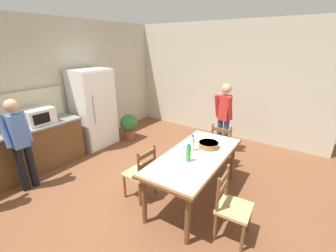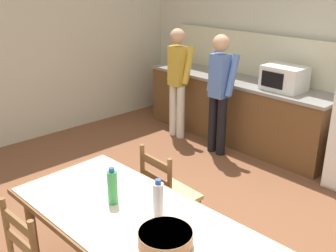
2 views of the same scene
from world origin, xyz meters
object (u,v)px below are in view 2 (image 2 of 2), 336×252
at_px(dining_table, 137,228).
at_px(chair_side_far_left, 168,196).
at_px(microwave, 284,78).
at_px(bottle_off_centre, 158,200).
at_px(serving_bowl, 165,238).
at_px(person_at_sink, 178,78).
at_px(bottle_near_centre, 112,187).
at_px(person_at_counter, 219,89).

relative_size(dining_table, chair_side_far_left, 2.15).
distance_m(microwave, chair_side_far_left, 2.38).
height_order(dining_table, bottle_off_centre, bottle_off_centre).
bearing_deg(microwave, dining_table, -75.21).
xyz_separation_m(serving_bowl, chair_side_far_left, (-0.80, 0.76, -0.39)).
bearing_deg(bottle_off_centre, person_at_sink, 133.76).
relative_size(dining_table, bottle_near_centre, 7.24).
relative_size(bottle_off_centre, person_at_sink, 0.17).
bearing_deg(microwave, person_at_sink, -160.27).
relative_size(bottle_near_centre, person_at_sink, 0.17).
bearing_deg(bottle_near_centre, serving_bowl, -4.13).
height_order(microwave, person_at_sink, person_at_sink).
bearing_deg(microwave, person_at_counter, -139.28).
relative_size(bottle_off_centre, person_at_counter, 0.17).
height_order(chair_side_far_left, person_at_counter, person_at_counter).
relative_size(chair_side_far_left, person_at_sink, 0.58).
bearing_deg(chair_side_far_left, microwave, -79.74).
xyz_separation_m(chair_side_far_left, person_at_counter, (-0.93, 1.76, 0.44)).
xyz_separation_m(bottle_near_centre, person_at_sink, (-1.94, 2.49, -0.02)).
distance_m(serving_bowl, person_at_sink, 3.57).
bearing_deg(bottle_off_centre, dining_table, -129.37).
xyz_separation_m(bottle_near_centre, chair_side_far_left, (-0.22, 0.72, -0.46)).
bearing_deg(person_at_sink, bottle_off_centre, -136.24).
bearing_deg(bottle_off_centre, chair_side_far_left, 133.06).
distance_m(chair_side_far_left, person_at_sink, 2.51).
bearing_deg(chair_side_far_left, bottle_near_centre, 109.53).
bearing_deg(bottle_near_centre, microwave, 100.37).
relative_size(person_at_sink, person_at_counter, 1.00).
distance_m(serving_bowl, chair_side_far_left, 1.17).
distance_m(dining_table, person_at_sink, 3.31).
relative_size(dining_table, serving_bowl, 6.11).
relative_size(microwave, chair_side_far_left, 0.55).
distance_m(dining_table, person_at_counter, 2.83).
relative_size(microwave, bottle_near_centre, 1.85).
bearing_deg(person_at_counter, serving_bowl, -145.48).
xyz_separation_m(serving_bowl, person_at_sink, (-2.52, 2.53, 0.05)).
bearing_deg(person_at_counter, dining_table, -150.55).
height_order(dining_table, chair_side_far_left, chair_side_far_left).
distance_m(bottle_near_centre, serving_bowl, 0.58).
xyz_separation_m(bottle_near_centre, bottle_off_centre, (0.33, 0.12, 0.00)).
bearing_deg(person_at_sink, dining_table, -138.73).
xyz_separation_m(bottle_near_centre, person_at_counter, (-1.15, 2.47, -0.02)).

